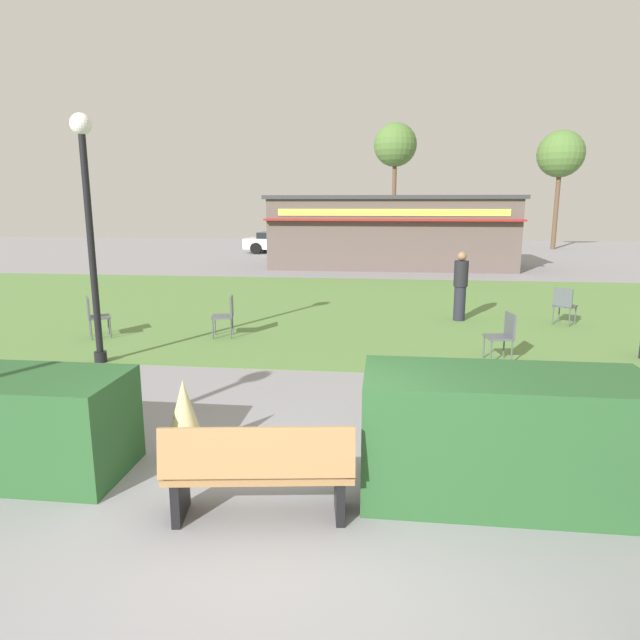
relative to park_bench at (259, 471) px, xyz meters
The scene contains 17 objects.
ground_plane 0.58m from the park_bench, 44.79° to the right, with size 80.00×80.00×0.00m, color gray.
lawn_patch 10.60m from the park_bench, 88.78° to the left, with size 36.00×12.00×0.01m, color #5B8442.
park_bench is the anchor object (origin of this frame).
hedge_left 2.81m from the park_bench, 167.36° to the left, with size 2.26×1.10×1.08m, color #28562B.
hedge_right 2.35m from the park_bench, 16.86° to the left, with size 2.68×1.10×1.25m, color #28562B.
ornamental_grass_behind_left 2.52m from the park_bench, 39.49° to the left, with size 0.55×0.55×0.91m, color #D1BC7F.
ornamental_grass_behind_right 1.58m from the park_bench, 134.54° to the left, with size 0.53×0.53×0.93m, color #D1BC7F.
lamppost_mid 6.55m from the park_bench, 130.66° to the left, with size 0.36×0.36×4.30m.
food_kiosk 20.97m from the park_bench, 86.50° to the left, with size 10.81×4.67×3.15m.
cafe_chair_west 7.22m from the park_bench, 108.41° to the left, with size 0.51×0.51×0.89m.
cafe_chair_east 8.16m from the park_bench, 128.19° to the left, with size 0.61×0.61×0.89m.
cafe_chair_center 6.48m from the park_bench, 60.03° to the left, with size 0.51×0.51×0.89m.
cafe_chair_north 10.36m from the park_bench, 59.43° to the left, with size 0.62×0.62×0.89m.
person_strolling 9.65m from the park_bench, 72.46° to the left, with size 0.34×0.34×1.69m.
parked_car_west_slot 27.63m from the park_bench, 100.24° to the left, with size 4.31×2.27×1.20m.
tree_left_bg 34.37m from the park_bench, 70.25° to the left, with size 2.80×2.80×7.16m.
tree_right_bg 34.16m from the park_bench, 87.42° to the left, with size 2.80×2.80×7.96m.
Camera 1 is at (0.86, -4.26, 2.83)m, focal length 31.12 mm.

